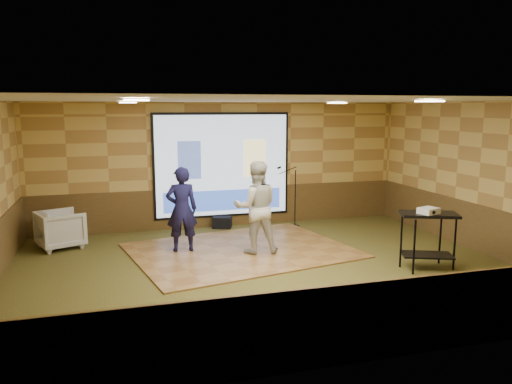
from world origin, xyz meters
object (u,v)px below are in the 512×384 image
object	(u,v)px
dance_floor	(241,250)
projector	(429,211)
mic_stand	(293,207)
banquet_chair	(61,229)
av_table	(428,229)
projector_screen	(222,166)
duffel_bag	(222,222)
player_right	(256,207)
player_left	(182,209)

from	to	relation	value
dance_floor	projector	distance (m)	3.69
mic_stand	banquet_chair	world-z (taller)	mic_stand
dance_floor	av_table	xyz separation A→B (m)	(2.94, -2.00, 0.72)
projector_screen	duffel_bag	size ratio (longest dim) A/B	7.51
projector_screen	banquet_chair	xyz separation A→B (m)	(-3.64, -0.95, -1.08)
projector	mic_stand	distance (m)	3.99
av_table	projector	world-z (taller)	projector
banquet_chair	duffel_bag	world-z (taller)	banquet_chair
av_table	mic_stand	xyz separation A→B (m)	(-1.20, 3.72, -0.24)
dance_floor	player_right	distance (m)	0.99
banquet_chair	duffel_bag	distance (m)	3.66
dance_floor	mic_stand	bearing A→B (deg)	44.70
av_table	mic_stand	size ratio (longest dim) A/B	0.69
projector	projector_screen	bearing A→B (deg)	105.30
player_right	projector	world-z (taller)	player_right
projector_screen	projector	world-z (taller)	projector_screen
projector	duffel_bag	xyz separation A→B (m)	(-2.84, 4.09, -0.95)
player_left	projector	world-z (taller)	player_left
dance_floor	av_table	size ratio (longest dim) A/B	4.10
player_right	duffel_bag	distance (m)	2.43
mic_stand	duffel_bag	world-z (taller)	mic_stand
player_right	mic_stand	distance (m)	2.51
player_left	banquet_chair	distance (m)	2.63
player_right	av_table	xyz separation A→B (m)	(2.70, -1.75, -0.21)
mic_stand	duffel_bag	size ratio (longest dim) A/B	3.39
player_left	projector	bearing A→B (deg)	152.11
player_left	av_table	bearing A→B (deg)	153.03
player_right	banquet_chair	distance (m)	4.10
player_left	banquet_chair	bearing A→B (deg)	-21.26
player_left	dance_floor	bearing A→B (deg)	169.10
player_right	projector	xyz separation A→B (m)	(2.64, -1.81, 0.14)
av_table	projector	distance (m)	0.36
player_left	mic_stand	size ratio (longest dim) A/B	1.13
player_right	av_table	bearing A→B (deg)	153.81
player_right	av_table	distance (m)	3.22
av_table	dance_floor	bearing A→B (deg)	145.80
player_left	banquet_chair	world-z (taller)	player_left
projector_screen	player_right	distance (m)	2.53
dance_floor	av_table	distance (m)	3.63
dance_floor	banquet_chair	distance (m)	3.77
av_table	projector	bearing A→B (deg)	-137.35
av_table	duffel_bag	distance (m)	5.00
projector	banquet_chair	world-z (taller)	projector
player_left	banquet_chair	xyz separation A→B (m)	(-2.37, 1.02, -0.49)
mic_stand	dance_floor	bearing A→B (deg)	-126.01
player_right	projector	distance (m)	3.20
projector_screen	duffel_bag	xyz separation A→B (m)	(-0.07, -0.19, -1.34)
dance_floor	player_right	world-z (taller)	player_right
projector_screen	dance_floor	xyz separation A→B (m)	(-0.11, -2.23, -1.46)
player_left	mic_stand	world-z (taller)	player_left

